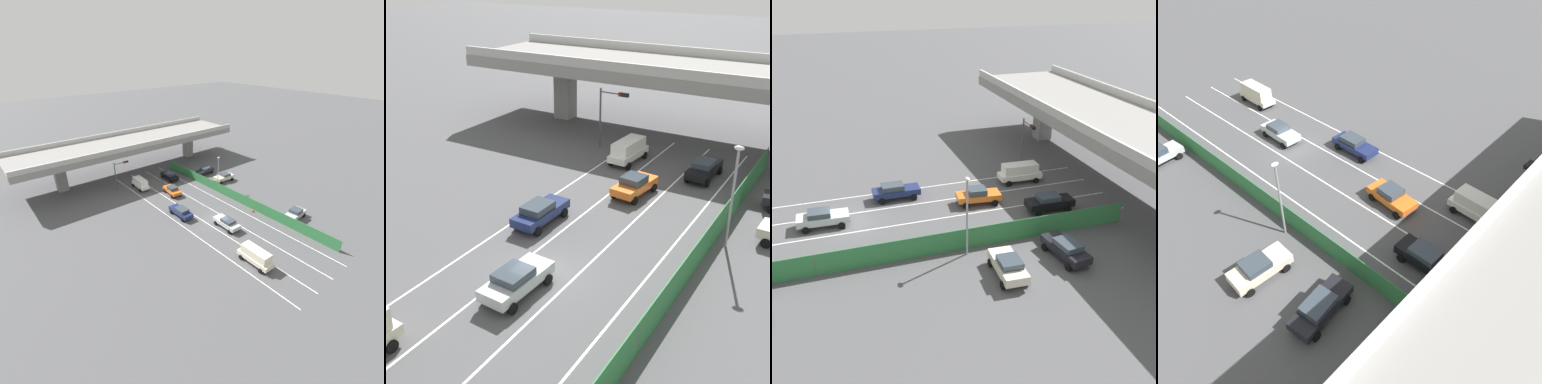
% 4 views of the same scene
% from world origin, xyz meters
% --- Properties ---
extents(ground_plane, '(300.00, 300.00, 0.00)m').
position_xyz_m(ground_plane, '(0.00, 0.00, 0.00)').
color(ground_plane, '#4C4C4F').
extents(lane_line_left_edge, '(0.14, 43.51, 0.01)m').
position_xyz_m(lane_line_left_edge, '(-5.28, 3.76, 0.00)').
color(lane_line_left_edge, silver).
rests_on(lane_line_left_edge, ground).
extents(lane_line_mid_left, '(0.14, 43.51, 0.01)m').
position_xyz_m(lane_line_mid_left, '(-1.76, 3.76, 0.00)').
color(lane_line_mid_left, silver).
rests_on(lane_line_mid_left, ground).
extents(lane_line_mid_right, '(0.14, 43.51, 0.01)m').
position_xyz_m(lane_line_mid_right, '(1.76, 3.76, 0.00)').
color(lane_line_mid_right, silver).
rests_on(lane_line_mid_right, ground).
extents(lane_line_right_edge, '(0.14, 43.51, 0.01)m').
position_xyz_m(lane_line_right_edge, '(5.28, 3.76, 0.00)').
color(lane_line_right_edge, silver).
rests_on(lane_line_right_edge, ground).
extents(green_fence, '(0.10, 39.61, 1.84)m').
position_xyz_m(green_fence, '(7.34, 3.76, 0.92)').
color(green_fence, '#2D753D').
rests_on(green_fence, ground).
extents(car_sedan_silver, '(2.16, 4.53, 1.57)m').
position_xyz_m(car_sedan_silver, '(-0.15, -1.95, 0.88)').
color(car_sedan_silver, '#B7BABC').
rests_on(car_sedan_silver, ground).
extents(car_van_cream, '(2.06, 4.90, 2.21)m').
position_xyz_m(car_van_cream, '(-3.28, -10.08, 1.25)').
color(car_van_cream, beige).
rests_on(car_van_cream, ground).
extents(car_taxi_orange, '(2.38, 4.37, 1.61)m').
position_xyz_m(car_taxi_orange, '(-0.06, 12.61, 0.88)').
color(car_taxi_orange, orange).
rests_on(car_taxi_orange, ground).
extents(car_van_white, '(2.14, 4.60, 2.04)m').
position_xyz_m(car_van_white, '(-3.45, 18.59, 1.17)').
color(car_van_white, silver).
rests_on(car_van_white, ground).
extents(car_sedan_black, '(2.05, 4.54, 1.62)m').
position_xyz_m(car_sedan_black, '(3.46, 18.44, 0.91)').
color(car_sedan_black, black).
rests_on(car_sedan_black, ground).
extents(car_sedan_navy, '(2.02, 4.65, 1.57)m').
position_xyz_m(car_sedan_navy, '(-3.60, 5.21, 0.88)').
color(car_sedan_navy, navy).
rests_on(car_sedan_navy, ground).
extents(parked_wagon_silver, '(4.50, 2.35, 1.66)m').
position_xyz_m(parked_wagon_silver, '(10.37, -7.11, 0.90)').
color(parked_wagon_silver, '#B2B5B7').
rests_on(parked_wagon_silver, ground).
extents(parked_sedan_cream, '(4.37, 2.25, 1.63)m').
position_xyz_m(parked_sedan_cream, '(11.85, 10.62, 0.91)').
color(parked_sedan_cream, beige).
rests_on(parked_sedan_cream, ground).
extents(parked_sedan_dark, '(4.71, 2.37, 1.59)m').
position_xyz_m(parked_sedan_dark, '(11.09, 15.84, 0.90)').
color(parked_sedan_dark, black).
rests_on(parked_sedan_dark, ground).
extents(traffic_light, '(2.95, 0.43, 5.69)m').
position_xyz_m(traffic_light, '(-6.53, 20.65, 3.98)').
color(traffic_light, '#47474C').
rests_on(traffic_light, ground).
extents(street_lamp, '(0.60, 0.36, 6.68)m').
position_xyz_m(street_lamp, '(8.10, 8.69, 4.09)').
color(street_lamp, gray).
rests_on(street_lamp, ground).
extents(traffic_cone, '(0.47, 0.47, 0.57)m').
position_xyz_m(traffic_cone, '(6.70, -1.46, 0.26)').
color(traffic_cone, orange).
rests_on(traffic_cone, ground).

